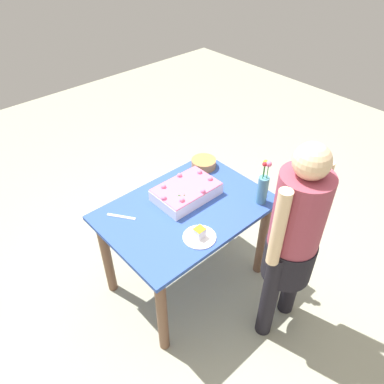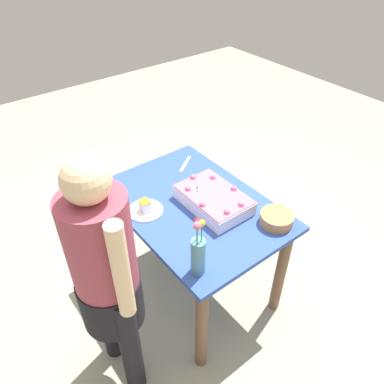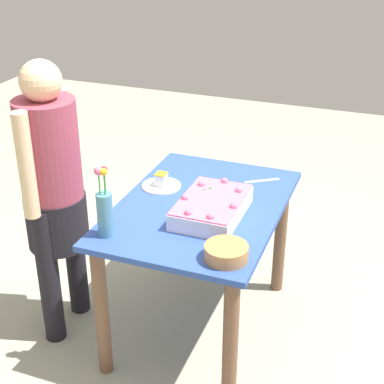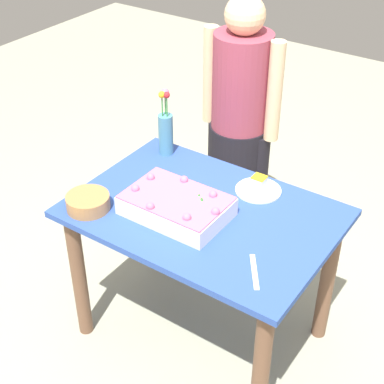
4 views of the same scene
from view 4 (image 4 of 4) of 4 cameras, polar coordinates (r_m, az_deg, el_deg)
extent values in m
plane|color=#A0A088|center=(3.07, 0.97, -13.33)|extent=(8.00, 8.00, 0.00)
cube|color=#2E4DA3|center=(2.56, 1.13, -2.07)|extent=(1.13, 0.80, 0.03)
cylinder|color=brown|center=(2.87, -10.92, -8.01)|extent=(0.07, 0.07, 0.73)
cylinder|color=brown|center=(2.45, 6.70, -16.94)|extent=(0.07, 0.07, 0.73)
cylinder|color=brown|center=(3.23, -3.06, -1.73)|extent=(0.07, 0.07, 0.73)
cylinder|color=brown|center=(2.87, 12.99, -8.26)|extent=(0.07, 0.07, 0.73)
cube|color=white|center=(2.51, -1.53, -1.40)|extent=(0.44, 0.29, 0.08)
cube|color=#DE6790|center=(2.48, -1.54, -0.56)|extent=(0.43, 0.29, 0.01)
sphere|color=#DE6790|center=(2.39, 2.30, -1.92)|extent=(0.04, 0.04, 0.04)
sphere|color=#DE6790|center=(2.49, 2.06, -0.25)|extent=(0.04, 0.04, 0.04)
sphere|color=#DE6790|center=(2.58, -0.77, 1.19)|extent=(0.04, 0.04, 0.04)
sphere|color=#DE6790|center=(2.60, -4.03, 1.43)|extent=(0.04, 0.04, 0.04)
sphere|color=#DE6790|center=(2.54, -5.52, 0.33)|extent=(0.04, 0.04, 0.04)
sphere|color=#DE6790|center=(2.42, -4.07, -1.41)|extent=(0.04, 0.04, 0.04)
sphere|color=#DE6790|center=(2.36, -0.50, -2.48)|extent=(0.04, 0.04, 0.04)
cone|color=#2D8438|center=(2.49, 0.69, -0.31)|extent=(0.02, 0.02, 0.02)
cone|color=#2D8438|center=(2.46, 0.97, -0.79)|extent=(0.02, 0.02, 0.02)
cone|color=#2D8438|center=(2.47, 0.94, -0.67)|extent=(0.02, 0.02, 0.02)
cylinder|color=white|center=(2.69, 6.44, 0.17)|extent=(0.21, 0.21, 0.01)
cube|color=white|center=(2.67, 6.49, 0.81)|extent=(0.06, 0.06, 0.06)
cube|color=yellow|center=(2.65, 6.54, 1.43)|extent=(0.06, 0.06, 0.01)
cube|color=silver|center=(2.26, 6.07, -7.69)|extent=(0.13, 0.17, 0.00)
cylinder|color=teal|center=(2.91, -2.56, 5.59)|extent=(0.07, 0.07, 0.21)
cylinder|color=#2D8438|center=(2.83, -2.45, 8.34)|extent=(0.01, 0.01, 0.11)
sphere|color=red|center=(2.80, -2.48, 9.38)|extent=(0.03, 0.03, 0.03)
cylinder|color=#2D8438|center=(2.85, -2.61, 8.57)|extent=(0.01, 0.01, 0.11)
sphere|color=#E8668C|center=(2.83, -2.64, 9.59)|extent=(0.04, 0.04, 0.04)
cylinder|color=#2D8438|center=(2.83, -2.91, 8.38)|extent=(0.01, 0.01, 0.11)
sphere|color=gold|center=(2.81, -2.95, 9.41)|extent=(0.03, 0.03, 0.03)
cylinder|color=#B17945|center=(2.59, -10.05, -0.98)|extent=(0.19, 0.19, 0.06)
cylinder|color=black|center=(3.41, 2.42, 0.96)|extent=(0.11, 0.11, 0.78)
cylinder|color=black|center=(3.31, 6.23, -0.45)|extent=(0.11, 0.11, 0.78)
cylinder|color=black|center=(3.21, 4.50, 4.25)|extent=(0.32, 0.31, 0.28)
cylinder|color=#993C4D|center=(3.04, 4.83, 10.45)|extent=(0.30, 0.30, 0.52)
sphere|color=beige|center=(2.91, 5.17, 16.74)|extent=(0.20, 0.20, 0.20)
cylinder|color=beige|center=(3.13, 1.80, 11.27)|extent=(0.08, 0.08, 0.52)
cylinder|color=beige|center=(2.96, 8.01, 9.55)|extent=(0.08, 0.08, 0.52)
camera|label=1|loc=(3.17, 43.57, 29.93)|focal=35.00mm
camera|label=2|loc=(3.75, -8.77, 33.45)|focal=35.00mm
camera|label=3|loc=(3.67, -46.86, 23.01)|focal=55.00mm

